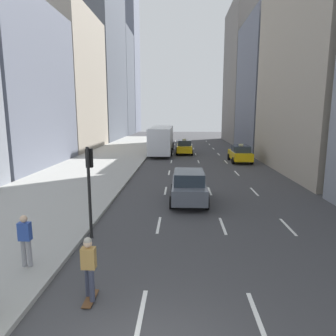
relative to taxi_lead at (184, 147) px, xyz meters
name	(u,v)px	position (x,y,z in m)	size (l,w,h in m)	color
sidewalk_left	(108,159)	(-8.20, -5.08, -0.81)	(8.00, 66.00, 0.15)	#9E9E99
lane_markings	(200,167)	(1.40, -9.08, -0.87)	(5.72, 56.00, 0.01)	white
building_row_left	(92,62)	(-15.20, 14.43, 12.42)	(6.00, 84.31, 36.19)	gray
building_row_right	(285,64)	(10.80, -2.21, 9.26)	(6.00, 57.58, 23.11)	gray
taxi_lead	(184,147)	(0.00, 0.00, 0.00)	(2.02, 4.40, 1.87)	yellow
taxi_second	(240,154)	(5.60, -6.13, 0.00)	(2.02, 4.40, 1.87)	yellow
sedan_black_near	(189,186)	(0.00, -20.45, 0.02)	(2.02, 4.48, 1.77)	#565B66
city_bus	(162,139)	(-2.81, 0.78, 0.91)	(2.80, 11.61, 3.25)	silver
skateboarder	(89,266)	(-2.79, -29.56, 0.08)	(0.36, 0.80, 1.75)	brown
pedestrian_near_curb	(25,238)	(-5.19, -28.15, 0.19)	(0.36, 0.22, 1.65)	gray
traffic_light_pole	(89,177)	(-3.95, -25.49, 1.53)	(0.24, 0.42, 3.60)	black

